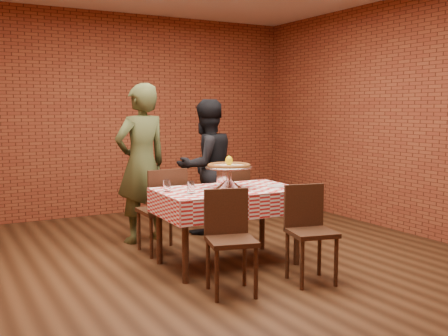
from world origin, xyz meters
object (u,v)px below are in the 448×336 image
Objects in this scene: water_glass_left at (191,187)px; diner_black at (206,167)px; diner_olive at (142,163)px; condiment_caddy at (223,178)px; chair_near_right at (312,235)px; pizza at (229,166)px; chair_near_left at (231,243)px; chair_far_left at (161,210)px; chair_far_right at (227,206)px; pizza_stand at (229,178)px; table at (228,227)px; water_glass_right at (167,186)px.

diner_black is at bearing 57.89° from water_glass_left.
water_glass_left is 0.06× the size of diner_olive.
chair_near_right is at bearing -95.80° from condiment_caddy.
pizza is 1.03m from chair_near_left.
pizza is 2.89× the size of condiment_caddy.
chair_far_right is at bearing -178.62° from chair_far_left.
pizza_stand is 0.29× the size of diner_black.
chair_far_left is at bearing 118.81° from table.
diner_olive reaches higher than diner_black.
water_glass_left is at bearing 88.20° from chair_far_left.
chair_far_right is (0.80, 1.49, -0.00)m from chair_near_left.
chair_near_right is (0.35, -0.86, -0.55)m from pizza.
condiment_caddy is 0.09× the size of diner_black.
condiment_caddy is (0.06, 0.24, -0.03)m from pizza_stand.
condiment_caddy reaches higher than table.
chair_near_left reaches higher than table.
table is 0.91m from chair_near_right.
water_glass_left is 0.62m from condiment_caddy.
diner_black reaches higher than pizza_stand.
diner_olive reaches higher than water_glass_right.
diner_black is (0.05, 2.13, 0.40)m from chair_near_right.
chair_near_left is 0.52× the size of diner_black.
pizza is at bearing 56.88° from chair_far_right.
condiment_caddy reaches higher than chair_far_right.
water_glass_left is 0.12× the size of chair_far_left.
pizza_stand is 4.23× the size of water_glass_right.
water_glass_left is 0.26m from water_glass_right.
diner_black is at bearing 48.99° from water_glass_right.
pizza_stand is 4.23× the size of water_glass_left.
chair_far_right is at bearing 61.78° from pizza_stand.
pizza reaches higher than table.
condiment_caddy is 1.20m from chair_near_right.
chair_near_right is 1.58m from chair_far_right.
table is 1.58× the size of chair_far_right.
chair_near_right is at bearing -65.66° from table.
water_glass_right is 0.13× the size of chair_far_right.
water_glass_right is 0.73m from chair_far_left.
chair_near_left is 0.47× the size of diner_olive.
water_glass_left is 1.62m from diner_black.
pizza is at bearing -9.55° from water_glass_right.
diner_olive is (-0.80, 2.10, 0.48)m from chair_near_right.
condiment_caddy is (0.53, 0.34, 0.02)m from water_glass_left.
chair_far_right is at bearing 61.07° from table.
diner_black is (0.85, 0.03, -0.09)m from diner_olive.
water_glass_left reaches higher than chair_near_left.
chair_far_right is (0.39, 0.72, -0.54)m from pizza.
pizza_stand reaches higher than chair_far_right.
water_glass_right is 0.77× the size of condiment_caddy.
pizza is 0.28m from condiment_caddy.
chair_near_left is at bearing -76.92° from water_glass_right.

